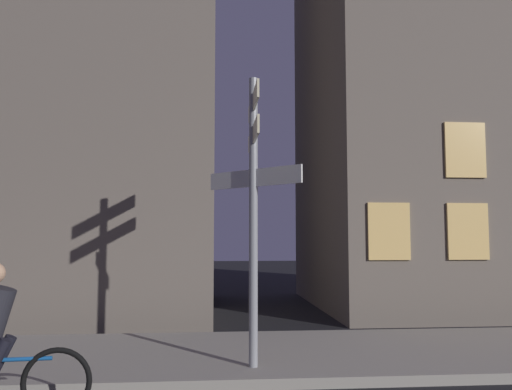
% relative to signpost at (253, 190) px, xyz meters
% --- Properties ---
extents(sidewalk_kerb, '(40.00, 3.24, 0.14)m').
position_rel_signpost_xyz_m(sidewalk_kerb, '(-0.01, 1.00, -2.46)').
color(sidewalk_kerb, gray).
rests_on(sidewalk_kerb, ground_plane).
extents(signpost, '(1.18, 1.54, 3.96)m').
position_rel_signpost_xyz_m(signpost, '(0.00, 0.00, 0.00)').
color(signpost, gray).
rests_on(signpost, sidewalk_kerb).
extents(building_right_block, '(8.61, 6.78, 13.48)m').
position_rel_signpost_xyz_m(building_right_block, '(6.58, 6.89, 4.21)').
color(building_right_block, '#6B6056').
rests_on(building_right_block, ground_plane).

